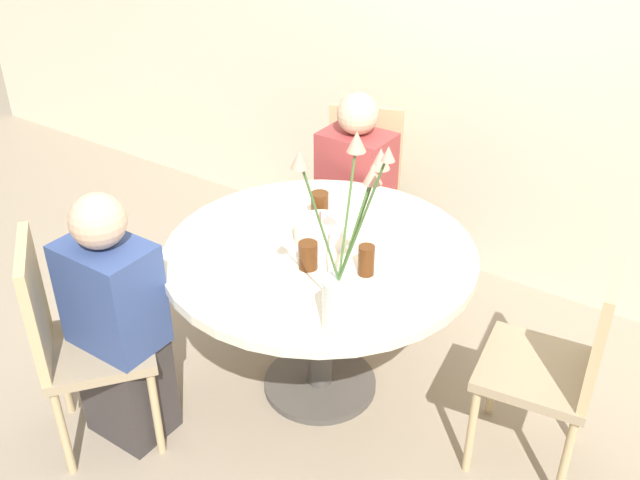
{
  "coord_description": "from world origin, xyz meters",
  "views": [
    {
      "loc": [
        1.34,
        -1.97,
        2.17
      ],
      "look_at": [
        0.0,
        0.0,
        0.75
      ],
      "focal_mm": 40.0,
      "sensor_mm": 36.0,
      "label": 1
    }
  ],
  "objects_px": {
    "chair_left_flank": "(361,186)",
    "person_boy": "(118,329)",
    "flower_vase": "(344,264)",
    "chair_near_front": "(563,359)",
    "side_plate": "(373,200)",
    "person_woman": "(355,202)",
    "drink_glass_2": "(320,207)",
    "birthday_cake": "(320,232)",
    "drink_glass_0": "(366,260)",
    "drink_glass_1": "(308,255)",
    "chair_far_back": "(73,335)"
  },
  "relations": [
    {
      "from": "chair_left_flank",
      "to": "person_boy",
      "type": "bearing_deg",
      "value": -116.87
    },
    {
      "from": "flower_vase",
      "to": "chair_near_front",
      "type": "bearing_deg",
      "value": 39.38
    },
    {
      "from": "chair_left_flank",
      "to": "side_plate",
      "type": "distance_m",
      "value": 0.57
    },
    {
      "from": "flower_vase",
      "to": "person_boy",
      "type": "bearing_deg",
      "value": -162.57
    },
    {
      "from": "chair_left_flank",
      "to": "side_plate",
      "type": "height_order",
      "value": "chair_left_flank"
    },
    {
      "from": "person_woman",
      "to": "drink_glass_2",
      "type": "bearing_deg",
      "value": -73.51
    },
    {
      "from": "birthday_cake",
      "to": "drink_glass_0",
      "type": "xyz_separation_m",
      "value": [
        0.27,
        -0.09,
        0.01
      ]
    },
    {
      "from": "drink_glass_1",
      "to": "person_boy",
      "type": "bearing_deg",
      "value": -137.26
    },
    {
      "from": "side_plate",
      "to": "person_boy",
      "type": "height_order",
      "value": "person_boy"
    },
    {
      "from": "chair_far_back",
      "to": "chair_near_front",
      "type": "height_order",
      "value": "same"
    },
    {
      "from": "drink_glass_0",
      "to": "drink_glass_2",
      "type": "xyz_separation_m",
      "value": [
        -0.37,
        0.23,
        0.01
      ]
    },
    {
      "from": "drink_glass_2",
      "to": "person_woman",
      "type": "relative_size",
      "value": 0.12
    },
    {
      "from": "chair_far_back",
      "to": "birthday_cake",
      "type": "height_order",
      "value": "chair_far_back"
    },
    {
      "from": "flower_vase",
      "to": "person_woman",
      "type": "bearing_deg",
      "value": 119.75
    },
    {
      "from": "chair_left_flank",
      "to": "drink_glass_2",
      "type": "relative_size",
      "value": 7.04
    },
    {
      "from": "drink_glass_1",
      "to": "drink_glass_2",
      "type": "relative_size",
      "value": 0.83
    },
    {
      "from": "side_plate",
      "to": "person_woman",
      "type": "relative_size",
      "value": 0.2
    },
    {
      "from": "drink_glass_2",
      "to": "drink_glass_1",
      "type": "bearing_deg",
      "value": -62.55
    },
    {
      "from": "drink_glass_1",
      "to": "flower_vase",
      "type": "bearing_deg",
      "value": -37.3
    },
    {
      "from": "chair_near_front",
      "to": "side_plate",
      "type": "xyz_separation_m",
      "value": [
        -0.99,
        0.33,
        0.2
      ]
    },
    {
      "from": "birthday_cake",
      "to": "drink_glass_2",
      "type": "relative_size",
      "value": 1.59
    },
    {
      "from": "person_boy",
      "to": "person_woman",
      "type": "bearing_deg",
      "value": 81.66
    },
    {
      "from": "birthday_cake",
      "to": "chair_near_front",
      "type": "bearing_deg",
      "value": 5.43
    },
    {
      "from": "chair_left_flank",
      "to": "flower_vase",
      "type": "height_order",
      "value": "flower_vase"
    },
    {
      "from": "flower_vase",
      "to": "drink_glass_1",
      "type": "distance_m",
      "value": 0.43
    },
    {
      "from": "person_boy",
      "to": "drink_glass_0",
      "type": "bearing_deg",
      "value": 38.34
    },
    {
      "from": "drink_glass_1",
      "to": "drink_glass_2",
      "type": "height_order",
      "value": "drink_glass_2"
    },
    {
      "from": "birthday_cake",
      "to": "drink_glass_1",
      "type": "xyz_separation_m",
      "value": [
        0.07,
        -0.18,
        0.01
      ]
    },
    {
      "from": "chair_far_back",
      "to": "drink_glass_0",
      "type": "xyz_separation_m",
      "value": [
        0.83,
        0.71,
        0.25
      ]
    },
    {
      "from": "person_woman",
      "to": "person_boy",
      "type": "xyz_separation_m",
      "value": [
        -0.2,
        -1.38,
        0.0
      ]
    },
    {
      "from": "chair_left_flank",
      "to": "birthday_cake",
      "type": "xyz_separation_m",
      "value": [
        0.33,
        -0.86,
        0.24
      ]
    },
    {
      "from": "flower_vase",
      "to": "drink_glass_2",
      "type": "distance_m",
      "value": 0.75
    },
    {
      "from": "chair_left_flank",
      "to": "chair_far_back",
      "type": "xyz_separation_m",
      "value": [
        -0.24,
        -1.65,
        0.0
      ]
    },
    {
      "from": "chair_near_front",
      "to": "person_boy",
      "type": "relative_size",
      "value": 0.85
    },
    {
      "from": "person_woman",
      "to": "person_boy",
      "type": "height_order",
      "value": "same"
    },
    {
      "from": "chair_far_back",
      "to": "person_boy",
      "type": "bearing_deg",
      "value": -90.0
    },
    {
      "from": "chair_near_front",
      "to": "drink_glass_2",
      "type": "relative_size",
      "value": 7.04
    },
    {
      "from": "chair_far_back",
      "to": "birthday_cake",
      "type": "bearing_deg",
      "value": -87.33
    },
    {
      "from": "chair_left_flank",
      "to": "drink_glass_1",
      "type": "distance_m",
      "value": 1.13
    },
    {
      "from": "person_woman",
      "to": "person_boy",
      "type": "relative_size",
      "value": 1.0
    },
    {
      "from": "drink_glass_1",
      "to": "chair_left_flank",
      "type": "bearing_deg",
      "value": 110.79
    },
    {
      "from": "birthday_cake",
      "to": "flower_vase",
      "type": "bearing_deg",
      "value": -47.84
    },
    {
      "from": "person_woman",
      "to": "person_boy",
      "type": "distance_m",
      "value": 1.39
    },
    {
      "from": "chair_near_front",
      "to": "side_plate",
      "type": "relative_size",
      "value": 4.34
    },
    {
      "from": "drink_glass_1",
      "to": "person_boy",
      "type": "height_order",
      "value": "person_boy"
    },
    {
      "from": "chair_left_flank",
      "to": "chair_far_back",
      "type": "height_order",
      "value": "same"
    },
    {
      "from": "side_plate",
      "to": "person_boy",
      "type": "bearing_deg",
      "value": -112.79
    },
    {
      "from": "flower_vase",
      "to": "drink_glass_0",
      "type": "bearing_deg",
      "value": 108.06
    },
    {
      "from": "chair_far_back",
      "to": "birthday_cake",
      "type": "distance_m",
      "value": 1.01
    },
    {
      "from": "chair_near_front",
      "to": "flower_vase",
      "type": "bearing_deg",
      "value": -58.58
    }
  ]
}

